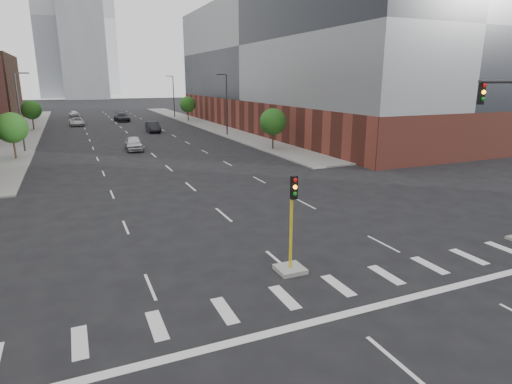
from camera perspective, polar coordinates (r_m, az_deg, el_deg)
sidewalk_left_far at (r=81.18m, az=-28.23°, el=7.23°), size 5.00×92.00×0.15m
sidewalk_right_far at (r=84.22m, az=-7.30°, el=9.06°), size 5.00×92.00×0.15m
building_right_main at (r=76.57m, az=6.50°, el=16.71°), size 24.00×70.00×22.00m
tower_left at (r=228.06m, az=-24.80°, el=20.23°), size 22.00×22.00×70.00m
tower_right at (r=269.00m, az=-20.74°, el=20.65°), size 20.00×20.00×80.00m
tower_mid at (r=207.12m, az=-22.15°, el=17.54°), size 18.00×18.00×44.00m
median_traffic_signal at (r=19.05m, az=4.67°, el=-7.88°), size 1.20×1.20×4.40m
streetlight_right_a at (r=65.32m, az=-4.01°, el=11.86°), size 1.60×0.22×9.07m
streetlight_right_b at (r=98.98m, az=-10.98°, el=12.61°), size 1.60×0.22×9.07m
streetlight_left at (r=56.81m, az=-28.92°, el=9.66°), size 1.60×0.22×9.07m
tree_left_near at (r=52.03m, az=-29.80°, el=7.44°), size 3.20×3.20×4.85m
tree_left_far at (r=81.83m, az=-27.76°, el=9.68°), size 3.20×3.20×4.85m
tree_right_near at (r=51.83m, az=2.28°, el=9.34°), size 3.20×3.20×4.85m
tree_right_far at (r=89.48m, az=-9.10°, el=11.46°), size 3.20×3.20×4.85m
car_near_left at (r=53.91m, az=-15.98°, el=6.25°), size 2.19×4.94×1.65m
car_mid_right at (r=71.98m, az=-13.57°, el=8.43°), size 1.94×5.21×1.70m
car_far_left at (r=86.56m, az=-22.80°, el=8.63°), size 2.61×5.36×1.47m
car_deep_right at (r=92.40m, az=-17.47°, el=9.49°), size 2.92×6.10×1.71m
car_distant at (r=107.51m, az=-23.10°, el=9.60°), size 2.34×4.62×1.51m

